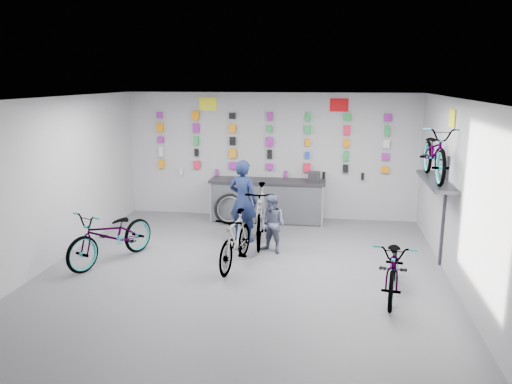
% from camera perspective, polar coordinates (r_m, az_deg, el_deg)
% --- Properties ---
extents(floor, '(8.00, 8.00, 0.00)m').
position_cam_1_polar(floor, '(8.59, -1.81, -9.86)').
color(floor, '#55545A').
rests_on(floor, ground).
extents(ceiling, '(8.00, 8.00, 0.00)m').
position_cam_1_polar(ceiling, '(7.93, -1.97, 10.56)').
color(ceiling, white).
rests_on(ceiling, wall_back).
extents(wall_back, '(7.00, 0.00, 7.00)m').
position_cam_1_polar(wall_back, '(12.02, 1.60, 4.15)').
color(wall_back, '#B2B2B4').
rests_on(wall_back, floor).
extents(wall_front, '(7.00, 0.00, 7.00)m').
position_cam_1_polar(wall_front, '(4.45, -11.52, -11.52)').
color(wall_front, '#B2B2B4').
rests_on(wall_front, floor).
extents(wall_left, '(0.00, 8.00, 8.00)m').
position_cam_1_polar(wall_left, '(9.41, -23.34, 0.66)').
color(wall_left, '#B2B2B4').
rests_on(wall_left, floor).
extents(wall_right, '(0.00, 8.00, 8.00)m').
position_cam_1_polar(wall_right, '(8.25, 22.75, -0.88)').
color(wall_right, '#B2B2B4').
rests_on(wall_right, floor).
extents(counter, '(2.70, 0.66, 1.00)m').
position_cam_1_polar(counter, '(11.77, 1.29, -1.07)').
color(counter, black).
rests_on(counter, floor).
extents(merch_wall, '(5.57, 0.08, 1.56)m').
position_cam_1_polar(merch_wall, '(11.91, 1.44, 5.53)').
color(merch_wall, orange).
rests_on(merch_wall, wall_back).
extents(wall_bracket, '(0.39, 1.90, 2.00)m').
position_cam_1_polar(wall_bracket, '(9.37, 20.00, 0.66)').
color(wall_bracket, '#333338').
rests_on(wall_bracket, wall_right).
extents(sign_left, '(0.42, 0.02, 0.30)m').
position_cam_1_polar(sign_left, '(12.15, -5.52, 9.98)').
color(sign_left, '#FFFD23').
rests_on(sign_left, wall_back).
extents(sign_right, '(0.42, 0.02, 0.30)m').
position_cam_1_polar(sign_right, '(11.79, 9.49, 9.78)').
color(sign_right, red).
rests_on(sign_right, wall_back).
extents(sign_side, '(0.02, 0.40, 0.30)m').
position_cam_1_polar(sign_side, '(9.24, 21.50, 7.84)').
color(sign_side, '#FFFD23').
rests_on(sign_side, wall_right).
extents(bike_left, '(1.43, 2.06, 1.03)m').
position_cam_1_polar(bike_left, '(9.53, -16.17, -4.77)').
color(bike_left, gray).
rests_on(bike_left, floor).
extents(bike_center, '(0.69, 1.72, 1.00)m').
position_cam_1_polar(bike_center, '(8.96, -2.35, -5.47)').
color(bike_center, gray).
rests_on(bike_center, floor).
extents(bike_right, '(0.90, 1.89, 0.95)m').
position_cam_1_polar(bike_right, '(8.10, 15.54, -8.15)').
color(bike_right, gray).
rests_on(bike_right, floor).
extents(bike_service, '(0.73, 2.04, 1.20)m').
position_cam_1_polar(bike_service, '(10.21, 0.55, -2.58)').
color(bike_service, gray).
rests_on(bike_service, floor).
extents(bike_wall, '(0.63, 1.80, 0.95)m').
position_cam_1_polar(bike_wall, '(9.25, 19.80, 4.25)').
color(bike_wall, gray).
rests_on(bike_wall, wall_bracket).
extents(clerk, '(0.72, 0.58, 1.71)m').
position_cam_1_polar(clerk, '(10.27, -1.47, -1.01)').
color(clerk, '#141E44').
rests_on(clerk, floor).
extents(customer, '(0.69, 0.64, 1.14)m').
position_cam_1_polar(customer, '(9.64, 1.88, -3.70)').
color(customer, '#4E536E').
rests_on(customer, floor).
extents(spare_wheel, '(0.73, 0.41, 0.73)m').
position_cam_1_polar(spare_wheel, '(11.58, -3.04, -1.96)').
color(spare_wheel, black).
rests_on(spare_wheel, floor).
extents(register, '(0.29, 0.31, 0.22)m').
position_cam_1_polar(register, '(11.56, 6.68, 1.76)').
color(register, black).
rests_on(register, counter).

